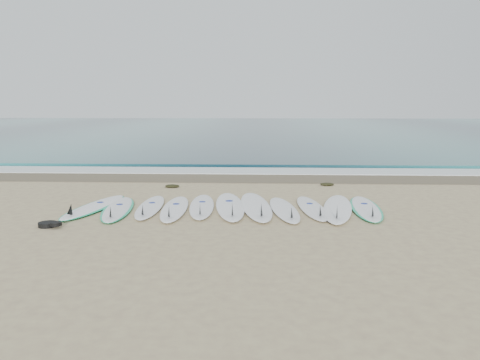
{
  "coord_description": "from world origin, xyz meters",
  "views": [
    {
      "loc": [
        0.64,
        -9.45,
        2.17
      ],
      "look_at": [
        0.17,
        1.37,
        0.4
      ],
      "focal_mm": 35.0,
      "sensor_mm": 36.0,
      "label": 1
    }
  ],
  "objects_px": {
    "surfboard_0": "(94,207)",
    "surfboard_10": "(366,208)",
    "leash_coil": "(49,224)",
    "surfboard_5": "(230,206)"
  },
  "relations": [
    {
      "from": "surfboard_0",
      "to": "leash_coil",
      "type": "xyz_separation_m",
      "value": [
        -0.28,
        -1.46,
        0.0
      ]
    },
    {
      "from": "surfboard_0",
      "to": "surfboard_10",
      "type": "bearing_deg",
      "value": 10.39
    },
    {
      "from": "leash_coil",
      "to": "surfboard_5",
      "type": "bearing_deg",
      "value": 27.09
    },
    {
      "from": "surfboard_10",
      "to": "surfboard_0",
      "type": "bearing_deg",
      "value": -174.14
    },
    {
      "from": "surfboard_10",
      "to": "leash_coil",
      "type": "height_order",
      "value": "surfboard_10"
    },
    {
      "from": "surfboard_0",
      "to": "surfboard_10",
      "type": "relative_size",
      "value": 1.02
    },
    {
      "from": "leash_coil",
      "to": "surfboard_0",
      "type": "bearing_deg",
      "value": 79.21
    },
    {
      "from": "surfboard_0",
      "to": "surfboard_5",
      "type": "height_order",
      "value": "surfboard_5"
    },
    {
      "from": "surfboard_5",
      "to": "surfboard_10",
      "type": "height_order",
      "value": "surfboard_5"
    },
    {
      "from": "surfboard_0",
      "to": "surfboard_5",
      "type": "xyz_separation_m",
      "value": [
        2.84,
        0.14,
        0.02
      ]
    }
  ]
}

